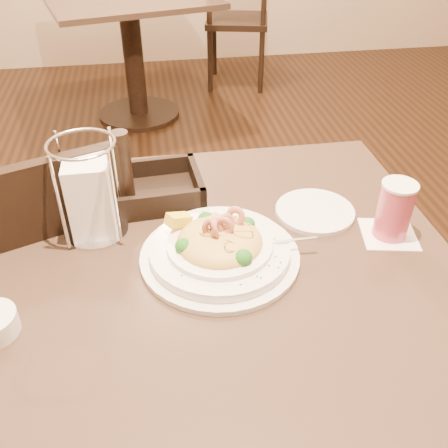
{
  "coord_description": "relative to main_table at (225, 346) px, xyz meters",
  "views": [
    {
      "loc": [
        -0.12,
        -0.71,
        1.37
      ],
      "look_at": [
        0.0,
        0.02,
        0.82
      ],
      "focal_mm": 40.0,
      "sensor_mm": 36.0,
      "label": 1
    }
  ],
  "objects": [
    {
      "name": "main_table",
      "position": [
        0.0,
        0.0,
        0.0
      ],
      "size": [
        0.9,
        0.9,
        0.74
      ],
      "color": "black",
      "rests_on": "ground"
    },
    {
      "name": "background_table",
      "position": [
        -0.18,
        2.41,
        0.0
      ],
      "size": [
        1.1,
        1.1,
        0.74
      ],
      "rotation": [
        0.0,
        0.0,
        0.25
      ],
      "color": "black",
      "rests_on": "ground"
    },
    {
      "name": "dining_chair_near",
      "position": [
        -0.4,
        0.27,
        -0.01
      ],
      "size": [
        0.54,
        0.54,
        0.93
      ],
      "rotation": [
        0.0,
        0.0,
        3.51
      ],
      "color": "black",
      "rests_on": "ground"
    },
    {
      "name": "dining_chair_far",
      "position": [
        0.55,
        2.85,
        -0.01
      ],
      "size": [
        0.5,
        0.5,
        0.93
      ],
      "rotation": [
        0.0,
        0.0,
        2.91
      ],
      "color": "black",
      "rests_on": "ground"
    },
    {
      "name": "pasta_bowl",
      "position": [
        -0.01,
        0.02,
        0.26
      ],
      "size": [
        0.34,
        0.31,
        0.1
      ],
      "rotation": [
        0.0,
        0.0,
        -0.21
      ],
      "color": "white",
      "rests_on": "main_table"
    },
    {
      "name": "drink_glass",
      "position": [
        0.34,
        0.04,
        0.3
      ],
      "size": [
        0.13,
        0.13,
        0.12
      ],
      "rotation": [
        0.0,
        0.0,
        -0.2
      ],
      "color": "white",
      "rests_on": "main_table"
    },
    {
      "name": "bread_basket",
      "position": [
        -0.12,
        0.25,
        0.26
      ],
      "size": [
        0.22,
        0.18,
        0.06
      ],
      "rotation": [
        0.0,
        0.0,
        0.07
      ],
      "color": "black",
      "rests_on": "main_table"
    },
    {
      "name": "napkin_caddy",
      "position": [
        -0.25,
        0.14,
        0.32
      ],
      "size": [
        0.13,
        0.13,
        0.21
      ],
      "rotation": [
        0.0,
        0.0,
        -0.43
      ],
      "color": "silver",
      "rests_on": "main_table"
    },
    {
      "name": "side_plate",
      "position": [
        0.22,
        0.13,
        0.24
      ],
      "size": [
        0.21,
        0.21,
        0.01
      ],
      "primitive_type": "cylinder",
      "rotation": [
        0.0,
        0.0,
        -0.3
      ],
      "color": "white",
      "rests_on": "main_table"
    }
  ]
}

